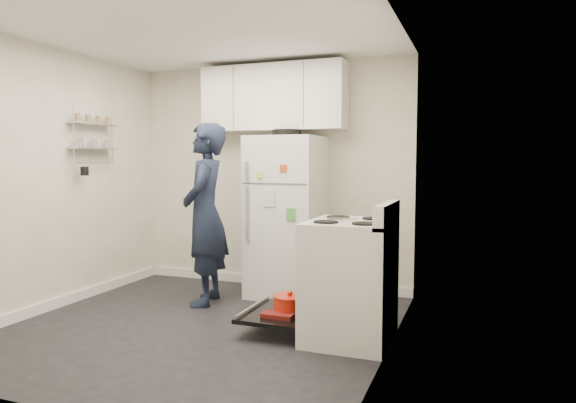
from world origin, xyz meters
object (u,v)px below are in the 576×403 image
at_px(open_oven_door, 284,309).
at_px(person, 205,214).
at_px(electric_range, 349,281).
at_px(refrigerator, 287,216).

relative_size(open_oven_door, person, 0.39).
bearing_deg(person, electric_range, 55.85).
bearing_deg(electric_range, person, 161.95).
xyz_separation_m(refrigerator, person, (-0.64, -0.58, 0.05)).
bearing_deg(electric_range, refrigerator, 130.65).
distance_m(open_oven_door, refrigerator, 1.34).
bearing_deg(open_oven_door, electric_range, -0.04).
bearing_deg(refrigerator, electric_range, -49.35).
xyz_separation_m(open_oven_door, person, (-1.04, 0.52, 0.71)).
relative_size(electric_range, open_oven_door, 1.57).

